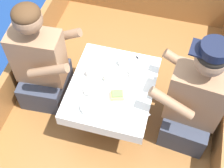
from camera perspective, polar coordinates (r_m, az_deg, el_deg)
ground_plane at (r=2.99m, az=-0.19°, el=-9.15°), size 60.00×60.00×0.00m
boat_deck at (r=2.85m, az=-0.20°, el=-7.76°), size 1.85×2.86×0.31m
gunwale_port at (r=2.84m, az=-17.94°, el=-0.12°), size 0.06×2.86×0.34m
gunwale_starboard at (r=2.60m, az=19.40°, el=-8.54°), size 0.06×2.86×0.34m
cockpit_table at (r=2.41m, az=0.00°, el=-0.95°), size 0.64×0.74×0.43m
person_port at (r=2.60m, az=-12.87°, el=3.66°), size 0.54×0.47×1.00m
person_starboard at (r=2.38m, az=14.66°, el=-3.30°), size 0.55×0.48×1.04m
plate_sandwich at (r=2.31m, az=0.96°, el=-2.40°), size 0.21×0.21×0.01m
plate_bread at (r=2.55m, az=-2.96°, el=5.14°), size 0.18×0.18×0.01m
sandwich at (r=2.28m, az=0.97°, el=-2.02°), size 0.12×0.10×0.05m
bowl_port_near at (r=2.33m, az=-3.66°, el=-1.05°), size 0.13×0.13×0.04m
bowl_starboard_near at (r=2.43m, az=4.48°, el=2.14°), size 0.12×0.12×0.04m
bowl_center_far at (r=2.25m, az=-3.94°, el=-4.10°), size 0.15×0.15×0.04m
coffee_cup_port at (r=2.48m, az=2.00°, el=4.01°), size 0.10×0.07×0.05m
coffee_cup_starboard at (r=2.41m, az=-3.82°, el=2.14°), size 0.10×0.08×0.06m
tin_can at (r=2.38m, az=-0.83°, el=1.28°), size 0.07×0.07×0.05m
utensil_spoon_center at (r=2.38m, az=4.69°, el=-0.24°), size 0.11×0.15×0.01m
utensil_fork_starboard at (r=2.52m, az=5.30°, el=4.08°), size 0.14×0.13×0.00m
utensil_knife_starboard at (r=2.22m, az=5.11°, el=-6.48°), size 0.13×0.13×0.00m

